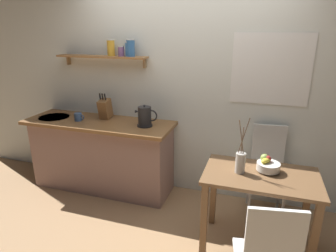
% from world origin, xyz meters
% --- Properties ---
extents(ground_plane, '(14.00, 14.00, 0.00)m').
position_xyz_m(ground_plane, '(0.00, 0.00, 0.00)').
color(ground_plane, '#A87F56').
extents(back_wall, '(6.80, 0.11, 2.70)m').
position_xyz_m(back_wall, '(0.20, 0.65, 1.35)').
color(back_wall, silver).
rests_on(back_wall, ground_plane).
extents(kitchen_counter, '(1.83, 0.63, 0.90)m').
position_xyz_m(kitchen_counter, '(-1.00, 0.32, 0.46)').
color(kitchen_counter, gray).
rests_on(kitchen_counter, ground_plane).
extents(wall_shelf, '(1.14, 0.20, 0.32)m').
position_xyz_m(wall_shelf, '(-0.87, 0.49, 1.70)').
color(wall_shelf, '#9E6B3D').
extents(dining_table, '(0.98, 0.60, 0.77)m').
position_xyz_m(dining_table, '(0.91, -0.24, 0.62)').
color(dining_table, brown).
rests_on(dining_table, ground_plane).
extents(dining_chair_far, '(0.43, 0.42, 0.99)m').
position_xyz_m(dining_chair_far, '(0.98, 0.42, 0.53)').
color(dining_chair_far, silver).
rests_on(dining_chair_far, ground_plane).
extents(fruit_bowl, '(0.20, 0.20, 0.14)m').
position_xyz_m(fruit_bowl, '(0.95, -0.15, 0.83)').
color(fruit_bowl, silver).
rests_on(fruit_bowl, dining_table).
extents(twig_vase, '(0.09, 0.09, 0.50)m').
position_xyz_m(twig_vase, '(0.73, -0.26, 0.87)').
color(twig_vase, '#B7B2A8').
rests_on(twig_vase, dining_table).
extents(electric_kettle, '(0.27, 0.18, 0.25)m').
position_xyz_m(electric_kettle, '(-0.39, 0.30, 1.02)').
color(electric_kettle, black).
rests_on(electric_kettle, kitchen_counter).
extents(knife_block, '(0.12, 0.19, 0.33)m').
position_xyz_m(knife_block, '(-0.97, 0.42, 1.03)').
color(knife_block, brown).
rests_on(knife_block, kitchen_counter).
extents(coffee_mug_by_sink, '(0.13, 0.09, 0.09)m').
position_xyz_m(coffee_mug_by_sink, '(-1.24, 0.24, 0.95)').
color(coffee_mug_by_sink, '#3D5B89').
rests_on(coffee_mug_by_sink, kitchen_counter).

